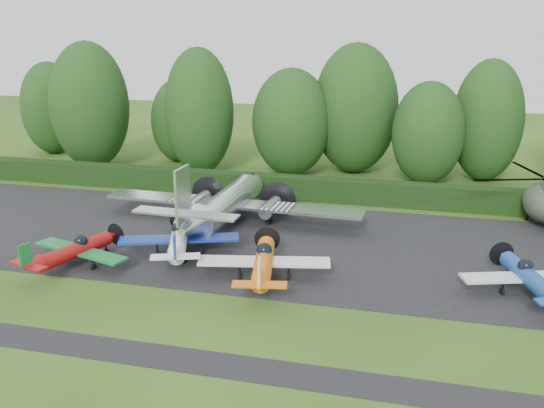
% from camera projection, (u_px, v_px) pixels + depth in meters
% --- Properties ---
extents(ground, '(160.00, 160.00, 0.00)m').
position_uv_depth(ground, '(215.00, 302.00, 33.61)').
color(ground, '#264914').
rests_on(ground, ground).
extents(apron, '(70.00, 18.00, 0.01)m').
position_uv_depth(apron, '(262.00, 241.00, 42.89)').
color(apron, black).
rests_on(apron, ground).
extents(taxiway_verge, '(70.00, 2.00, 0.00)m').
position_uv_depth(taxiway_verge, '(172.00, 358.00, 28.05)').
color(taxiway_verge, black).
rests_on(taxiway_verge, ground).
extents(hedgerow, '(90.00, 1.60, 2.00)m').
position_uv_depth(hedgerow, '(294.00, 199.00, 53.09)').
color(hedgerow, black).
rests_on(hedgerow, ground).
extents(transport_plane, '(20.44, 15.67, 6.55)m').
position_uv_depth(transport_plane, '(226.00, 204.00, 45.32)').
color(transport_plane, silver).
rests_on(transport_plane, ground).
extents(light_plane_red, '(7.13, 7.50, 2.74)m').
position_uv_depth(light_plane_red, '(74.00, 250.00, 38.03)').
color(light_plane_red, maroon).
rests_on(light_plane_red, ground).
extents(light_plane_white, '(7.91, 8.31, 3.04)m').
position_uv_depth(light_plane_white, '(179.00, 239.00, 39.70)').
color(light_plane_white, white).
rests_on(light_plane_white, ground).
extents(light_plane_orange, '(7.93, 8.34, 3.05)m').
position_uv_depth(light_plane_orange, '(264.00, 262.00, 35.90)').
color(light_plane_orange, orange).
rests_on(light_plane_orange, ground).
extents(light_plane_blue, '(7.30, 7.67, 2.80)m').
position_uv_depth(light_plane_blue, '(530.00, 278.00, 33.98)').
color(light_plane_blue, '#184493').
rests_on(light_plane_blue, ground).
extents(tree_1, '(6.87, 6.87, 12.58)m').
position_uv_depth(tree_1, '(199.00, 112.00, 60.04)').
color(tree_1, black).
rests_on(tree_1, ground).
extents(tree_2, '(6.71, 6.71, 10.56)m').
position_uv_depth(tree_2, '(51.00, 108.00, 69.68)').
color(tree_2, black).
rests_on(tree_2, ground).
extents(tree_3, '(8.06, 8.06, 13.07)m').
position_uv_depth(tree_3, '(90.00, 106.00, 62.40)').
color(tree_3, black).
rests_on(tree_3, ground).
extents(tree_4, '(5.71, 5.71, 8.91)m').
position_uv_depth(tree_4, '(177.00, 121.00, 65.84)').
color(tree_4, black).
rests_on(tree_4, ground).
extents(tree_6, '(6.64, 6.64, 11.65)m').
position_uv_depth(tree_6, '(488.00, 121.00, 57.47)').
color(tree_6, black).
rests_on(tree_6, ground).
extents(tree_7, '(7.80, 7.80, 10.64)m').
position_uv_depth(tree_7, '(291.00, 122.00, 59.74)').
color(tree_7, black).
rests_on(tree_7, ground).
extents(tree_9, '(6.73, 6.73, 9.71)m').
position_uv_depth(tree_9, '(428.00, 133.00, 56.57)').
color(tree_9, black).
rests_on(tree_9, ground).
extents(tree_10, '(8.50, 8.50, 12.98)m').
position_uv_depth(tree_10, '(355.00, 109.00, 60.51)').
color(tree_10, black).
rests_on(tree_10, ground).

